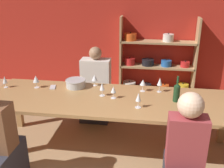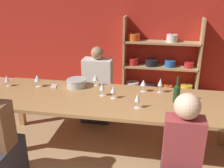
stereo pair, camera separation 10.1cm
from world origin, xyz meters
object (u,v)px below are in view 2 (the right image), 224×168
shelf_unit (158,64)px  wine_glass_red_b (137,98)px  wine_glass_red_e (7,79)px  person_far_a (98,93)px  mixing_bowl (76,83)px  wine_glass_red_a (95,78)px  wine_bottle_green (177,93)px  wine_glass_white_a (37,78)px  person_near_a (180,168)px  wine_glass_white_c (113,90)px  dining_table (111,104)px  wine_glass_white_b (102,87)px  wine_glass_white_d (143,83)px  wine_glass_red_c (160,83)px  cell_phone (54,86)px

shelf_unit → wine_glass_red_b: (-0.21, -2.32, 0.29)m
wine_glass_red_e → person_far_a: 1.37m
mixing_bowl → wine_glass_red_a: (0.24, 0.09, 0.05)m
wine_bottle_green → wine_glass_white_a: bearing=174.6°
person_near_a → wine_glass_red_a: bearing=132.2°
wine_glass_white_a → wine_glass_red_e: bearing=-172.3°
shelf_unit → wine_glass_white_c: (-0.52, -2.11, 0.28)m
dining_table → wine_glass_white_c: size_ratio=19.83×
dining_table → wine_glass_white_a: (-1.03, 0.21, 0.19)m
wine_glass_white_b → wine_glass_white_d: size_ratio=1.08×
wine_glass_red_b → person_near_a: bearing=-52.9°
mixing_bowl → wine_glass_white_b: size_ratio=1.58×
shelf_unit → wine_glass_white_d: (-0.18, -1.84, 0.29)m
wine_glass_white_b → wine_glass_red_b: bearing=-30.0°
dining_table → wine_glass_red_b: (0.34, -0.20, 0.19)m
wine_glass_red_c → shelf_unit: bearing=91.0°
wine_glass_white_c → person_far_a: bearing=114.7°
shelf_unit → wine_glass_red_a: 1.95m
wine_glass_white_c → wine_glass_white_d: size_ratio=0.98×
dining_table → mixing_bowl: (-0.52, 0.30, 0.12)m
dining_table → wine_glass_white_d: 0.50m
wine_glass_white_b → person_near_a: size_ratio=0.14×
shelf_unit → wine_bottle_green: 2.12m
wine_glass_white_a → person_near_a: bearing=-28.9°
wine_glass_red_c → person_far_a: size_ratio=0.16×
wine_glass_red_a → wine_glass_white_b: bearing=-63.1°
wine_bottle_green → wine_glass_white_a: wine_bottle_green is taller
wine_glass_white_a → wine_glass_red_a: (0.75, 0.18, -0.01)m
wine_bottle_green → dining_table: bearing=-177.4°
shelf_unit → wine_glass_white_a: (-1.59, -1.92, 0.29)m
wine_glass_red_c → wine_glass_white_c: 0.62m
mixing_bowl → wine_glass_white_b: bearing=-30.0°
wine_bottle_green → wine_glass_red_e: bearing=177.0°
wine_glass_white_a → wine_glass_red_b: (1.37, -0.40, 0.00)m
dining_table → cell_phone: (-0.82, 0.24, 0.07)m
wine_glass_red_e → person_far_a: (1.08, 0.73, -0.43)m
wine_glass_white_b → wine_glass_red_e: wine_glass_white_b is taller
wine_bottle_green → person_far_a: (-1.14, 0.84, -0.44)m
wine_glass_white_d → cell_phone: (-1.19, -0.05, -0.11)m
wine_glass_white_c → person_near_a: person_near_a is taller
wine_glass_red_b → person_near_a: 0.86m
wine_glass_white_d → cell_phone: wine_glass_white_d is taller
mixing_bowl → wine_glass_red_c: wine_glass_red_c is taller
mixing_bowl → cell_phone: bearing=-168.0°
shelf_unit → wine_glass_red_e: (-2.00, -1.97, 0.28)m
wine_glass_red_a → mixing_bowl: bearing=-160.5°
wine_glass_red_a → cell_phone: wine_glass_red_a is taller
wine_bottle_green → person_near_a: bearing=-88.2°
wine_glass_white_a → wine_glass_red_b: wine_glass_red_b is taller
wine_glass_white_d → person_near_a: size_ratio=0.13×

